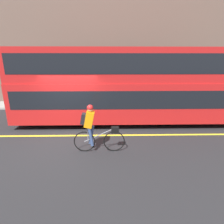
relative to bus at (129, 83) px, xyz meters
The scene contains 7 objects.
ground_plane 3.92m from the bus, 145.02° to the right, with size 80.00×80.00×0.00m, color #232326.
road_center_line 3.85m from the bus, 147.15° to the right, with size 50.00×0.14×0.01m, color yellow.
sidewalk_curb 4.88m from the bus, 128.05° to the left, with size 60.00×1.94×0.12m.
building_facade 5.63m from the bus, 120.70° to the left, with size 60.00×0.30×7.29m.
bus is the anchor object (origin of this frame).
cyclist_on_bike 3.67m from the bus, 116.03° to the right, with size 1.79×0.32×1.71m.
street_sign_post 6.14m from the bus, 33.96° to the left, with size 0.36×0.09×2.26m.
Camera 1 is at (1.73, -6.81, 3.09)m, focal length 28.00 mm.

